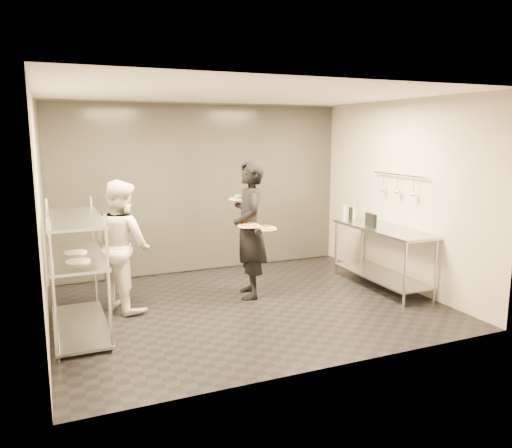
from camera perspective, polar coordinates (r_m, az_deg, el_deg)
name	(u,v)px	position (r m, az deg, el deg)	size (l,w,h in m)	color
room_shell	(218,194)	(7.62, -4.32, 3.46)	(5.00, 4.00, 2.80)	black
pass_rack	(77,267)	(6.18, -19.80, -4.69)	(0.60, 1.60, 1.50)	silver
prep_counter	(382,247)	(7.74, 14.18, -2.54)	(0.60, 1.80, 0.92)	silver
utensil_rail	(398,185)	(7.75, 15.95, 4.30)	(0.07, 1.20, 0.31)	silver
waiter	(250,230)	(7.01, -0.71, -0.64)	(0.71, 0.47, 1.95)	black
chef	(122,245)	(6.76, -15.07, -2.37)	(0.84, 0.65, 1.72)	silver
pizza_plate_near	(249,225)	(6.81, -0.81, -0.15)	(0.30, 0.30, 0.05)	white
pizza_plate_far	(266,228)	(6.82, 1.18, -0.48)	(0.29, 0.29, 0.05)	white
salad_plate	(239,198)	(7.16, -2.00, 3.03)	(0.28, 0.28, 0.07)	white
pos_monitor	(371,220)	(7.70, 12.99, 0.45)	(0.06, 0.28, 0.20)	black
bottle_green	(345,213)	(8.17, 10.12, 1.29)	(0.07, 0.07, 0.25)	#94A093
bottle_clear	(354,213)	(8.32, 11.11, 1.27)	(0.06, 0.06, 0.21)	#94A093
bottle_dark	(351,213)	(8.28, 10.77, 1.22)	(0.06, 0.06, 0.20)	black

